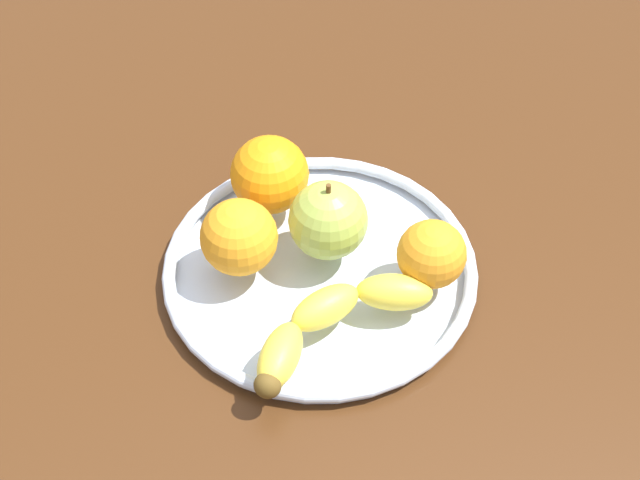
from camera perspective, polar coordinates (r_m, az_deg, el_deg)
ground_plane at (r=83.44cm, az=0.00°, el=-3.11°), size 143.75×143.75×4.00cm
fruit_bowl at (r=81.18cm, az=0.00°, el=-1.83°), size 28.31×28.31×1.80cm
banana at (r=74.50cm, az=0.72°, el=-5.13°), size 17.75×9.88×3.17cm
apple at (r=79.09cm, az=0.52°, el=1.26°), size 7.09×7.09×7.89cm
orange_back_right at (r=78.22cm, az=-5.14°, el=0.18°), size 6.83×6.83×6.83cm
orange_front_right at (r=77.73cm, az=7.07°, el=-0.90°), size 6.05×6.05×6.05cm
orange_back_left at (r=83.09cm, az=-3.20°, el=4.15°), size 7.30×7.30×7.30cm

